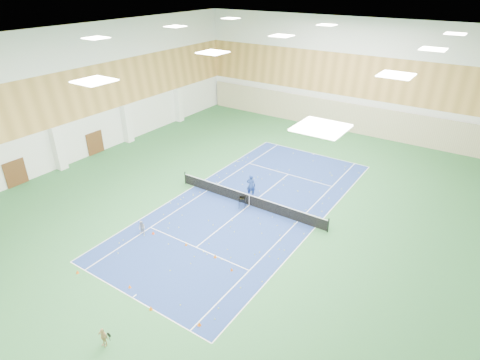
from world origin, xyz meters
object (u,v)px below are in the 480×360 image
Objects in this scene: child_court at (142,228)px; ball_cart at (242,203)px; coach at (251,185)px; child_apron at (103,337)px; tennis_net at (249,199)px.

child_court is 1.10× the size of ball_cart.
coach is 1.98m from ball_cart.
child_apron is at bearing -108.20° from ball_cart.
coach is at bearing 88.98° from child_apron.
coach is at bearing 117.65° from tennis_net.
ball_cart is (0.42, -1.86, -0.52)m from coach.
child_court is 7.64m from ball_cart.
tennis_net reaches higher than child_apron.
child_apron reaches higher than ball_cart.
tennis_net is 8.28m from child_court.
ball_cart is at bearing 83.14° from coach.
child_apron is (1.27, -14.80, -0.01)m from tennis_net.
child_apron is (5.27, -7.55, 0.03)m from child_court.
tennis_net reaches higher than child_court.
tennis_net is 11.92× the size of child_apron.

